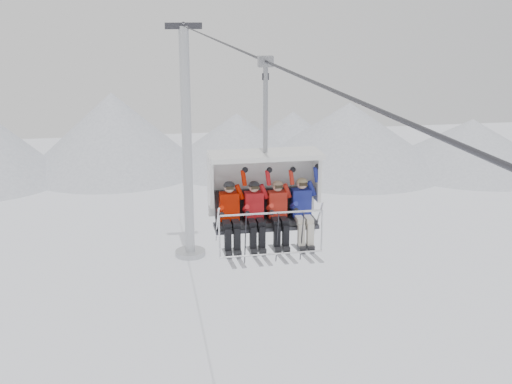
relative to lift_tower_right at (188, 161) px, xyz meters
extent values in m
cone|color=silver|center=(-5.00, 22.00, -2.28)|extent=(16.00, 16.00, 7.00)
cone|color=silver|center=(6.00, 21.00, -3.28)|extent=(14.00, 14.00, 5.00)
cone|color=silver|center=(16.00, 19.00, -2.78)|extent=(18.00, 18.00, 6.00)
cone|color=silver|center=(27.00, 17.00, -3.53)|extent=(16.00, 16.00, 4.50)
cone|color=silver|center=(12.00, 24.00, -3.53)|extent=(12.00, 12.00, 4.50)
cylinder|color=#ABAEB3|center=(0.00, 0.00, 0.87)|extent=(0.56, 0.56, 13.30)
cylinder|color=#ABAEB3|center=(0.00, 0.00, -5.63)|extent=(1.80, 1.80, 0.30)
cube|color=#303035|center=(0.00, 0.00, 7.52)|extent=(2.00, 0.35, 0.35)
cylinder|color=#303035|center=(0.00, -22.00, 7.52)|extent=(0.06, 50.00, 0.06)
cube|color=black|center=(0.00, -23.18, 4.17)|extent=(2.11, 0.55, 0.10)
cube|color=black|center=(0.00, -22.92, 4.53)|extent=(2.11, 0.10, 0.61)
cube|color=#303035|center=(0.00, -23.18, 4.08)|extent=(2.20, 0.60, 0.08)
cube|color=white|center=(0.00, -22.70, 4.91)|extent=(2.34, 0.10, 1.40)
cube|color=white|center=(0.00, -23.10, 5.61)|extent=(2.34, 0.90, 0.10)
cylinder|color=silver|center=(0.00, -23.73, 4.54)|extent=(2.14, 0.04, 0.04)
cylinder|color=silver|center=(0.00, -23.80, 3.67)|extent=(2.14, 0.04, 0.04)
cylinder|color=gray|center=(0.00, -23.08, 6.56)|extent=(0.10, 0.10, 1.91)
cube|color=gray|center=(0.00, -23.08, 7.52)|extent=(0.30, 0.18, 0.22)
cube|color=red|center=(-0.78, -23.14, 4.55)|extent=(0.40, 0.27, 0.59)
sphere|color=tan|center=(-0.78, -23.18, 4.97)|extent=(0.22, 0.22, 0.22)
cube|color=black|center=(-0.87, -23.58, 3.98)|extent=(0.13, 0.15, 0.48)
cube|color=black|center=(-0.68, -23.58, 3.98)|extent=(0.13, 0.15, 0.48)
cube|color=#A9ABB2|center=(-0.87, -23.68, 3.60)|extent=(0.09, 1.69, 0.26)
cube|color=#A9ABB2|center=(-0.68, -23.68, 3.60)|extent=(0.09, 1.69, 0.26)
cube|color=red|center=(-0.25, -23.14, 4.54)|extent=(0.39, 0.26, 0.58)
sphere|color=tan|center=(-0.25, -23.18, 4.95)|extent=(0.21, 0.21, 0.21)
cube|color=black|center=(-0.35, -23.58, 3.99)|extent=(0.13, 0.15, 0.47)
cube|color=black|center=(-0.16, -23.58, 3.99)|extent=(0.13, 0.15, 0.47)
cube|color=#A9ABB2|center=(-0.35, -23.68, 3.61)|extent=(0.09, 1.69, 0.26)
cube|color=#A9ABB2|center=(-0.16, -23.68, 3.61)|extent=(0.09, 1.69, 0.26)
cube|color=red|center=(0.25, -23.14, 4.53)|extent=(0.39, 0.26, 0.57)
sphere|color=tan|center=(0.25, -23.18, 4.94)|extent=(0.21, 0.21, 0.21)
cube|color=black|center=(0.16, -23.58, 3.99)|extent=(0.13, 0.15, 0.46)
cube|color=black|center=(0.34, -23.58, 3.99)|extent=(0.13, 0.15, 0.46)
cube|color=#A9ABB2|center=(0.16, -23.68, 3.62)|extent=(0.09, 1.69, 0.26)
cube|color=#A9ABB2|center=(0.34, -23.68, 3.62)|extent=(0.09, 1.69, 0.26)
cube|color=navy|center=(0.77, -23.14, 4.55)|extent=(0.40, 0.27, 0.59)
sphere|color=tan|center=(0.77, -23.18, 4.97)|extent=(0.22, 0.22, 0.22)
cube|color=beige|center=(0.68, -23.58, 3.98)|extent=(0.13, 0.15, 0.48)
cube|color=beige|center=(0.87, -23.58, 3.98)|extent=(0.13, 0.15, 0.48)
cube|color=#A9ABB2|center=(0.68, -23.68, 3.60)|extent=(0.09, 1.69, 0.26)
cube|color=#A9ABB2|center=(0.87, -23.68, 3.60)|extent=(0.09, 1.69, 0.26)
camera|label=1|loc=(-2.51, -35.85, 8.60)|focal=45.00mm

